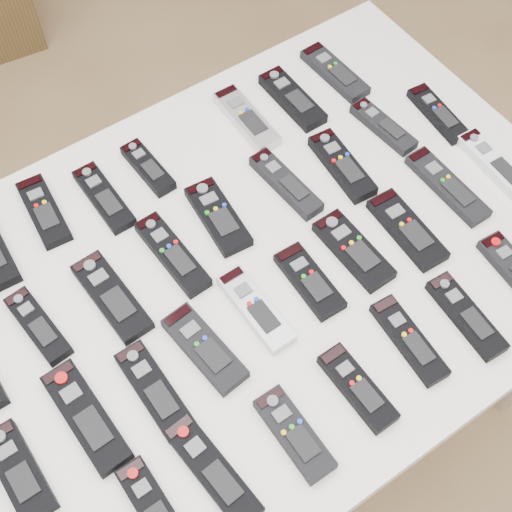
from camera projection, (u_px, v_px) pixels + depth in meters
ground at (195, 403)px, 1.97m from camera, size 4.00×4.00×0.00m
table at (256, 277)px, 1.35m from camera, size 1.25×0.88×0.78m
remote_2 at (44, 211)px, 1.35m from camera, size 0.07×0.17×0.02m
remote_3 at (104, 198)px, 1.37m from camera, size 0.05×0.17×0.02m
remote_4 at (148, 168)px, 1.40m from camera, size 0.05×0.14×0.02m
remote_5 at (246, 119)px, 1.47m from camera, size 0.06×0.18×0.02m
remote_6 at (292, 99)px, 1.50m from camera, size 0.06×0.17×0.02m
remote_7 at (335, 72)px, 1.54m from camera, size 0.06×0.18×0.02m
remote_9 at (38, 326)px, 1.22m from camera, size 0.06×0.16×0.02m
remote_10 at (112, 297)px, 1.25m from camera, size 0.07×0.19×0.02m
remote_11 at (173, 254)px, 1.30m from camera, size 0.06×0.19×0.02m
remote_12 at (218, 217)px, 1.34m from camera, size 0.08×0.17×0.02m
remote_13 at (286, 184)px, 1.38m from camera, size 0.06×0.18×0.02m
remote_14 at (342, 166)px, 1.40m from camera, size 0.07×0.18×0.02m
remote_15 at (383, 126)px, 1.46m from camera, size 0.05×0.16×0.02m
remote_16 at (438, 114)px, 1.48m from camera, size 0.06×0.16×0.02m
remote_17 at (19, 472)px, 1.09m from camera, size 0.06×0.16×0.02m
remote_18 at (86, 417)px, 1.14m from camera, size 0.07×0.20×0.02m
remote_19 at (155, 390)px, 1.16m from camera, size 0.05×0.18×0.02m
remote_20 at (204, 348)px, 1.20m from camera, size 0.07×0.18×0.02m
remote_21 at (256, 309)px, 1.24m from camera, size 0.05×0.17×0.02m
remote_22 at (309, 281)px, 1.27m from camera, size 0.06×0.15×0.02m
remote_23 at (353, 250)px, 1.30m from camera, size 0.06×0.17×0.02m
remote_24 at (407, 229)px, 1.33m from camera, size 0.07×0.18×0.02m
remote_25 at (447, 186)px, 1.38m from camera, size 0.05×0.19×0.02m
remote_26 at (496, 165)px, 1.41m from camera, size 0.06×0.19×0.02m
remote_28 at (155, 510)px, 1.06m from camera, size 0.05×0.16×0.02m
remote_29 at (212, 470)px, 1.10m from camera, size 0.07×0.20×0.02m
remote_30 at (294, 434)px, 1.12m from camera, size 0.05×0.16×0.02m
remote_31 at (357, 388)px, 1.16m from camera, size 0.05×0.16×0.02m
remote_32 at (409, 340)px, 1.21m from camera, size 0.06×0.17×0.02m
remote_33 at (466, 316)px, 1.23m from camera, size 0.06×0.17×0.02m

